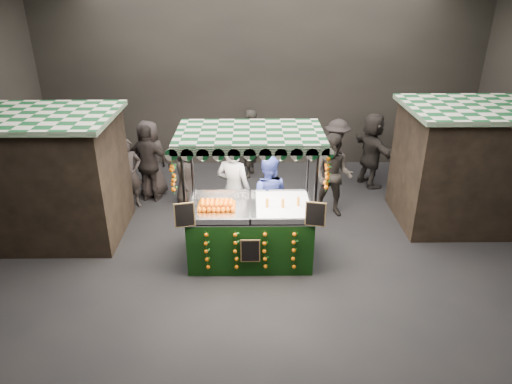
{
  "coord_description": "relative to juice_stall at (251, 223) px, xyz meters",
  "views": [
    {
      "loc": [
        -0.28,
        -7.61,
        5.01
      ],
      "look_at": [
        -0.19,
        0.37,
        1.24
      ],
      "focal_mm": 32.39,
      "sensor_mm": 36.0,
      "label": 1
    }
  ],
  "objects": [
    {
      "name": "neighbour_stall_right",
      "position": [
        4.69,
        1.54,
        0.51
      ],
      "size": [
        3.0,
        2.2,
        2.6
      ],
      "color": "black",
      "rests_on": "ground"
    },
    {
      "name": "shopper_0",
      "position": [
        -2.81,
        2.25,
        0.05
      ],
      "size": [
        0.74,
        0.67,
        1.7
      ],
      "rotation": [
        0.0,
        0.0,
        0.56
      ],
      "color": "#2D2625",
      "rests_on": "ground"
    },
    {
      "name": "shopper_2",
      "position": [
        -2.42,
        2.63,
        0.15
      ],
      "size": [
        1.18,
        0.68,
        1.89
      ],
      "rotation": [
        0.0,
        0.0,
        2.93
      ],
      "color": "black",
      "rests_on": "ground"
    },
    {
      "name": "neighbour_stall_left",
      "position": [
        -4.11,
        1.04,
        0.51
      ],
      "size": [
        3.0,
        2.2,
        2.6
      ],
      "color": "black",
      "rests_on": "ground"
    },
    {
      "name": "shopper_7",
      "position": [
        -1.54,
        2.43,
        -0.04
      ],
      "size": [
        0.53,
        0.77,
        1.52
      ],
      "rotation": [
        0.0,
        0.0,
        1.5
      ],
      "color": "black",
      "rests_on": "ground"
    },
    {
      "name": "market_hall",
      "position": [
        0.29,
        0.04,
        2.59
      ],
      "size": [
        12.1,
        10.1,
        5.05
      ],
      "color": "black",
      "rests_on": "ground"
    },
    {
      "name": "juice_stall",
      "position": [
        0.0,
        0.0,
        0.0
      ],
      "size": [
        2.65,
        1.56,
        2.57
      ],
      "color": "black",
      "rests_on": "ground"
    },
    {
      "name": "ground",
      "position": [
        0.29,
        0.04,
        -0.79
      ],
      "size": [
        12.0,
        12.0,
        0.0
      ],
      "primitive_type": "plane",
      "color": "black",
      "rests_on": "ground"
    },
    {
      "name": "shopper_4",
      "position": [
        -2.44,
        2.91,
        0.16
      ],
      "size": [
        1.09,
        1.08,
        1.9
      ],
      "rotation": [
        0.0,
        0.0,
        3.9
      ],
      "color": "#2C2524",
      "rests_on": "ground"
    },
    {
      "name": "shopper_3",
      "position": [
        2.18,
        3.46,
        0.09
      ],
      "size": [
        1.03,
        1.3,
        1.76
      ],
      "rotation": [
        0.0,
        0.0,
        1.19
      ],
      "color": "#2B2423",
      "rests_on": "ground"
    },
    {
      "name": "vendor_blue",
      "position": [
        0.34,
        0.9,
        0.1
      ],
      "size": [
        0.97,
        0.81,
        1.79
      ],
      "rotation": [
        0.0,
        0.0,
        2.98
      ],
      "color": "navy",
      "rests_on": "ground"
    },
    {
      "name": "shopper_6",
      "position": [
        -0.05,
        4.1,
        0.12
      ],
      "size": [
        0.59,
        0.76,
        1.84
      ],
      "rotation": [
        0.0,
        0.0,
        -1.82
      ],
      "color": "black",
      "rests_on": "ground"
    },
    {
      "name": "shopper_5",
      "position": [
        3.08,
        3.46,
        0.17
      ],
      "size": [
        1.18,
        1.87,
        1.92
      ],
      "rotation": [
        0.0,
        0.0,
        1.94
      ],
      "color": "#2E2925",
      "rests_on": "ground"
    },
    {
      "name": "vendor_grey",
      "position": [
        -0.35,
        1.03,
        0.21
      ],
      "size": [
        0.86,
        0.72,
        2.01
      ],
      "rotation": [
        0.0,
        0.0,
        2.76
      ],
      "color": "gray",
      "rests_on": "ground"
    },
    {
      "name": "shopper_1",
      "position": [
        1.82,
        1.84,
        0.16
      ],
      "size": [
        1.15,
        1.05,
        1.91
      ],
      "rotation": [
        0.0,
        0.0,
        -0.44
      ],
      "color": "#292421",
      "rests_on": "ground"
    }
  ]
}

